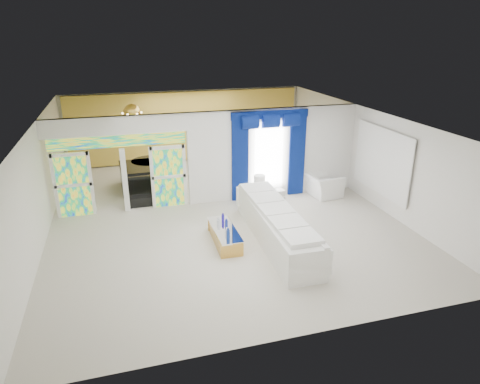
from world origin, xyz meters
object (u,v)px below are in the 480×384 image
object	(u,v)px
console_table	(268,196)
armchair	(323,185)
white_sofa	(276,227)
coffee_table	(225,236)
grand_piano	(140,177)

from	to	relation	value
console_table	armchair	xyz separation A→B (m)	(2.02, 0.05, 0.20)
white_sofa	armchair	size ratio (longest dim) A/B	3.81
coffee_table	grand_piano	distance (m)	5.21
console_table	grand_piano	world-z (taller)	grand_piano
coffee_table	white_sofa	bearing A→B (deg)	-12.53
console_table	grand_piano	xyz separation A→B (m)	(-3.97, 2.46, 0.24)
white_sofa	console_table	distance (m)	2.80
coffee_table	console_table	xyz separation A→B (m)	(2.08, 2.39, -0.00)
white_sofa	grand_piano	distance (m)	6.09
white_sofa	grand_piano	size ratio (longest dim) A/B	2.62
console_table	armchair	size ratio (longest dim) A/B	0.96
coffee_table	console_table	world-z (taller)	coffee_table
armchair	console_table	bearing A→B (deg)	86.18
coffee_table	armchair	size ratio (longest dim) A/B	1.46
white_sofa	armchair	distance (m)	3.88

